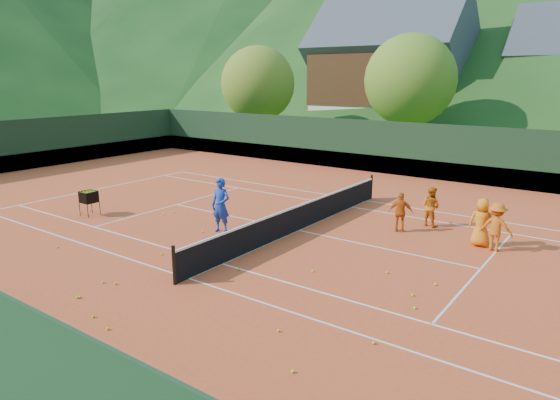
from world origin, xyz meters
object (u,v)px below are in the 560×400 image
Objects in this scene: coach at (221,205)px; student_c at (481,222)px; student_d at (496,227)px; student_b at (401,212)px; chalet_left at (389,74)px; student_a at (431,206)px; tennis_net at (298,217)px; ball_hopper at (89,197)px.

coach is 1.22× the size of student_c.
student_d is (8.46, 3.70, -0.20)m from coach.
chalet_left is (-13.05, 27.97, 4.90)m from student_b.
student_b is 0.92× the size of student_d.
student_b is 31.25m from chalet_left.
student_a is 0.12× the size of tennis_net.
chalet_left is at bearing 108.43° from tennis_net.
student_a is at bearing -43.80° from student_c.
tennis_net is at bearing 12.51° from student_b.
student_c is at bearing 19.85° from tennis_net.
ball_hopper is at bearing 4.58° from student_b.
student_a is 3.01m from student_d.
student_c reaches higher than student_b.
student_b is (-0.62, -1.34, -0.02)m from student_a.
coach is 0.16× the size of tennis_net.
chalet_left is at bearing -47.39° from student_a.
chalet_left reaches higher than tennis_net.
student_a is 2.49m from student_c.
coach is 5.96m from ball_hopper.
chalet_left is (-13.67, 26.63, 4.88)m from student_a.
coach is 1.25× the size of student_d.
student_d reaches higher than tennis_net.
student_d is 0.11× the size of chalet_left.
student_c is at bearing -60.47° from chalet_left.
student_d is at bearing 14.76° from coach.
student_b is at bearing -64.99° from chalet_left.
student_a is at bearing 32.63° from coach.
coach is 7.77m from student_a.
coach is at bearing 12.95° from student_c.
tennis_net is at bearing 15.23° from student_d.
student_d is at bearing 19.98° from ball_hopper.
chalet_left is (-16.31, 28.08, 4.84)m from student_d.
student_b is 0.11× the size of chalet_left.
chalet_left is (-10.00, 30.00, 5.13)m from tennis_net.
tennis_net is at bearing 6.86° from student_c.
chalet_left is (-15.81, 27.90, 4.82)m from student_c.
student_a is at bearing -135.93° from student_b.
student_a is at bearing 42.57° from tennis_net.
tennis_net is (-3.05, -2.03, -0.22)m from student_b.
student_c is (2.14, -1.28, 0.06)m from student_a.
student_b is 0.90× the size of student_c.
tennis_net is 0.87× the size of chalet_left.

